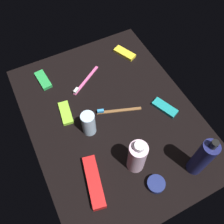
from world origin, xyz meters
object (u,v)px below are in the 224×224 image
at_px(lotion_bottle, 202,158).
at_px(snack_bar_green, 43,80).
at_px(toothbrush_pink, 85,81).
at_px(bodywash_bottle, 137,157).
at_px(snack_bar_lime, 66,113).
at_px(cream_tin_left, 156,184).
at_px(snack_bar_yellow, 125,53).
at_px(deodorant_stick, 89,124).
at_px(toothbrush_brown, 116,110).
at_px(toothpaste_box_red, 94,182).
at_px(snack_bar_teal, 165,108).

height_order(lotion_bottle, snack_bar_green, lotion_bottle).
distance_m(lotion_bottle, toothbrush_pink, 0.57).
bearing_deg(bodywash_bottle, toothbrush_pink, 1.46).
bearing_deg(snack_bar_lime, cream_tin_left, -149.36).
bearing_deg(snack_bar_yellow, bodywash_bottle, 130.91).
height_order(snack_bar_green, snack_bar_yellow, same).
distance_m(lotion_bottle, snack_bar_lime, 0.53).
height_order(bodywash_bottle, deodorant_stick, bodywash_bottle).
bearing_deg(toothbrush_brown, toothpaste_box_red, 137.99).
distance_m(lotion_bottle, cream_tin_left, 0.17).
bearing_deg(cream_tin_left, snack_bar_teal, -38.95).
distance_m(toothbrush_pink, snack_bar_lime, 0.17).
bearing_deg(deodorant_stick, lotion_bottle, -138.52).
relative_size(deodorant_stick, snack_bar_teal, 1.03).
distance_m(snack_bar_green, snack_bar_yellow, 0.39).
distance_m(lotion_bottle, bodywash_bottle, 0.21).
relative_size(toothbrush_pink, snack_bar_green, 1.51).
bearing_deg(toothbrush_brown, deodorant_stick, 102.96).
bearing_deg(toothpaste_box_red, deodorant_stick, -7.88).
distance_m(toothbrush_brown, cream_tin_left, 0.32).
xyz_separation_m(toothbrush_brown, snack_bar_teal, (-0.08, -0.18, 0.00)).
height_order(bodywash_bottle, toothbrush_pink, bodywash_bottle).
bearing_deg(deodorant_stick, bodywash_bottle, -156.09).
distance_m(snack_bar_teal, cream_tin_left, 0.31).
relative_size(lotion_bottle, bodywash_bottle, 1.27).
distance_m(bodywash_bottle, snack_bar_teal, 0.28).
distance_m(toothpaste_box_red, snack_bar_lime, 0.30).
relative_size(toothpaste_box_red, snack_bar_teal, 1.69).
xyz_separation_m(bodywash_bottle, cream_tin_left, (-0.09, -0.03, -0.07)).
bearing_deg(snack_bar_yellow, snack_bar_lime, 91.99).
height_order(deodorant_stick, snack_bar_green, deodorant_stick).
bearing_deg(toothpaste_box_red, bodywash_bottle, -80.18).
height_order(bodywash_bottle, snack_bar_lime, bodywash_bottle).
relative_size(snack_bar_teal, snack_bar_lime, 1.00).
distance_m(toothbrush_brown, snack_bar_lime, 0.20).
bearing_deg(toothbrush_brown, cream_tin_left, 176.93).
bearing_deg(snack_bar_teal, bodywash_bottle, 101.43).
relative_size(lotion_bottle, snack_bar_teal, 2.07).
bearing_deg(toothbrush_pink, snack_bar_green, 60.92).
distance_m(bodywash_bottle, toothpaste_box_red, 0.17).
xyz_separation_m(toothbrush_pink, snack_bar_green, (0.09, 0.16, 0.00)).
bearing_deg(toothbrush_pink, snack_bar_lime, 130.91).
distance_m(deodorant_stick, snack_bar_green, 0.33).
bearing_deg(snack_bar_green, snack_bar_teal, -137.79).
bearing_deg(snack_bar_green, toothbrush_pink, -124.37).
height_order(lotion_bottle, cream_tin_left, lotion_bottle).
relative_size(toothbrush_brown, toothpaste_box_red, 0.99).
height_order(bodywash_bottle, snack_bar_teal, bodywash_bottle).
bearing_deg(snack_bar_yellow, cream_tin_left, 136.74).
bearing_deg(toothpaste_box_red, lotion_bottle, -96.11).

